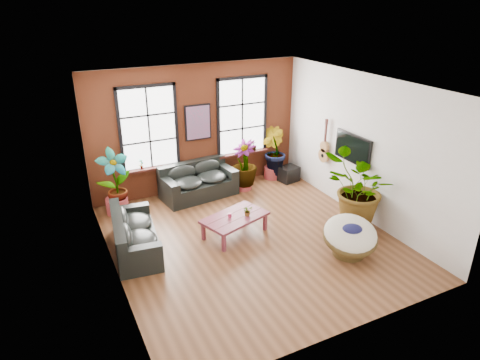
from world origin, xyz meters
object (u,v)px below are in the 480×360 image
object	(u,v)px
coffee_table	(235,218)
papasan_chair	(350,236)
sofa_left	(133,235)
sofa_back	(198,182)

from	to	relation	value
coffee_table	papasan_chair	size ratio (longest dim) A/B	1.11
sofa_left	papasan_chair	xyz separation A→B (m)	(4.09, -2.19, 0.07)
coffee_table	papasan_chair	xyz separation A→B (m)	(1.83, -1.82, 0.02)
sofa_left	coffee_table	distance (m)	2.29
sofa_back	papasan_chair	distance (m)	4.56
sofa_left	coffee_table	xyz separation A→B (m)	(2.26, -0.38, 0.05)
sofa_back	coffee_table	bearing A→B (deg)	-96.84
coffee_table	papasan_chair	world-z (taller)	papasan_chair
sofa_back	sofa_left	size ratio (longest dim) A/B	0.97
sofa_back	sofa_left	world-z (taller)	sofa_back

